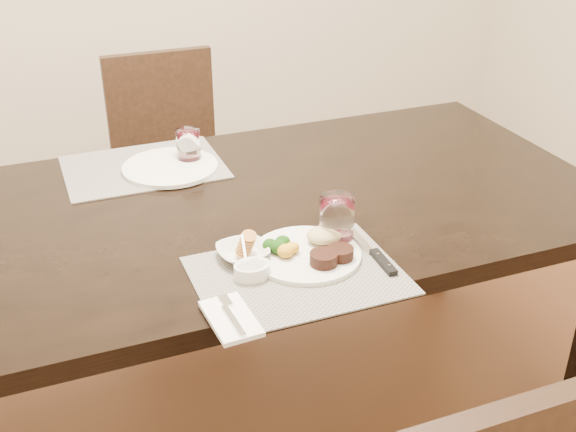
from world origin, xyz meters
name	(u,v)px	position (x,y,z in m)	size (l,w,h in m)	color
ground_plane	(251,413)	(0.00, 0.00, 0.00)	(4.50, 4.50, 0.00)	#4E2B19
dining_table	(245,230)	(0.00, 0.00, 0.67)	(2.00, 1.00, 0.75)	black
chair_far	(171,159)	(0.00, 0.93, 0.50)	(0.42, 0.42, 0.90)	black
placemat_near	(298,275)	(0.00, -0.39, 0.75)	(0.46, 0.34, 0.00)	slate
placemat_far	(144,167)	(-0.20, 0.33, 0.75)	(0.46, 0.34, 0.00)	slate
dinner_plate	(311,251)	(0.06, -0.33, 0.77)	(0.26, 0.26, 0.05)	silver
napkin_fork	(231,318)	(-0.19, -0.50, 0.76)	(0.10, 0.16, 0.02)	white
steak_knife	(377,256)	(0.20, -0.39, 0.76)	(0.03, 0.25, 0.01)	silver
cracker_bowl	(243,252)	(-0.09, -0.27, 0.77)	(0.12, 0.12, 0.05)	silver
sauce_ramekin	(252,270)	(-0.10, -0.36, 0.77)	(0.08, 0.12, 0.07)	silver
wine_glass_near	(337,222)	(0.14, -0.28, 0.81)	(0.08, 0.08, 0.12)	silver
far_plate	(170,167)	(-0.13, 0.28, 0.76)	(0.28, 0.28, 0.01)	silver
wine_glass_far	(189,148)	(-0.07, 0.32, 0.80)	(0.07, 0.07, 0.10)	silver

